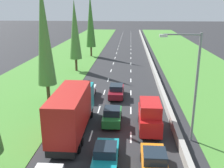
{
  "coord_description": "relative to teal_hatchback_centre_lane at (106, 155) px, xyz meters",
  "views": [
    {
      "loc": [
        1.52,
        1.0,
        10.84
      ],
      "look_at": [
        -0.86,
        34.8,
        0.62
      ],
      "focal_mm": 41.11,
      "sensor_mm": 36.0,
      "label": 1
    }
  ],
  "objects": [
    {
      "name": "teal_hatchback_centre_lane",
      "position": [
        0.0,
        0.0,
        0.0
      ],
      "size": [
        1.74,
        3.9,
        1.72
      ],
      "color": "teal",
      "rests_on": "ground"
    },
    {
      "name": "maroon_sedan_centre_lane",
      "position": [
        -0.05,
        14.51,
        -0.02
      ],
      "size": [
        1.82,
        4.5,
        1.64
      ],
      "color": "maroon",
      "rests_on": "ground"
    },
    {
      "name": "white_sedan_left_lane_fourth",
      "position": [
        -3.69,
        14.15,
        -0.02
      ],
      "size": [
        1.82,
        4.5,
        1.64
      ],
      "color": "white",
      "rests_on": "ground"
    },
    {
      "name": "grass_verge_left",
      "position": [
        -12.63,
        43.27,
        -0.82
      ],
      "size": [
        14.0,
        140.0,
        0.04
      ],
      "primitive_type": "cube",
      "color": "#478433",
      "rests_on": "ground"
    },
    {
      "name": "ground_plane",
      "position": [
        0.02,
        43.27,
        -0.84
      ],
      "size": [
        300.0,
        300.0,
        0.0
      ],
      "primitive_type": "plane",
      "color": "#28282B",
      "rests_on": "ground"
    },
    {
      "name": "street_light_mast",
      "position": [
        6.5,
        4.08,
        4.4
      ],
      "size": [
        3.2,
        0.28,
        9.0
      ],
      "color": "gray",
      "rests_on": "ground"
    },
    {
      "name": "green_hatchback_centre_lane",
      "position": [
        -0.03,
        6.87,
        0.0
      ],
      "size": [
        1.74,
        3.9,
        1.72
      ],
      "color": "#237A33",
      "rests_on": "ground"
    },
    {
      "name": "red_box_truck_left_lane",
      "position": [
        -3.35,
        4.62,
        1.35
      ],
      "size": [
        2.46,
        9.4,
        4.18
      ],
      "color": "black",
      "rests_on": "ground"
    },
    {
      "name": "orange_hatchback_right_lane",
      "position": [
        3.31,
        -0.55,
        0.0
      ],
      "size": [
        1.74,
        3.9,
        1.72
      ],
      "color": "orange",
      "rests_on": "ground"
    },
    {
      "name": "grass_verge_right",
      "position": [
        14.37,
        43.27,
        -0.82
      ],
      "size": [
        14.0,
        140.0,
        0.04
      ],
      "primitive_type": "cube",
      "color": "#478433",
      "rests_on": "ground"
    },
    {
      "name": "poplar_tree_fourth",
      "position": [
        -7.26,
        41.73,
        7.06
      ],
      "size": [
        2.14,
        2.14,
        13.7
      ],
      "color": "#4C3823",
      "rests_on": "ground"
    },
    {
      "name": "median_barrier",
      "position": [
        5.72,
        43.27,
        -0.41
      ],
      "size": [
        0.44,
        120.0,
        0.85
      ],
      "primitive_type": "cube",
      "color": "#9E9B93",
      "rests_on": "ground"
    },
    {
      "name": "lane_markings",
      "position": [
        0.02,
        43.27,
        -0.83
      ],
      "size": [
        3.64,
        116.0,
        0.01
      ],
      "color": "white",
      "rests_on": "ground"
    },
    {
      "name": "poplar_tree_third",
      "position": [
        -7.82,
        27.75,
        6.28
      ],
      "size": [
        2.1,
        2.1,
        12.12
      ],
      "color": "#4C3823",
      "rests_on": "ground"
    },
    {
      "name": "red_van_right_lane",
      "position": [
        3.44,
        5.8,
        0.56
      ],
      "size": [
        1.96,
        4.9,
        2.82
      ],
      "color": "red",
      "rests_on": "ground"
    },
    {
      "name": "poplar_tree_second",
      "position": [
        -7.98,
        12.31,
        7.11
      ],
      "size": [
        2.14,
        2.14,
        13.79
      ],
      "color": "#4C3823",
      "rests_on": "ground"
    }
  ]
}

